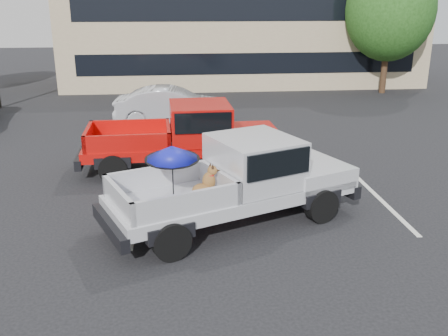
{
  "coord_description": "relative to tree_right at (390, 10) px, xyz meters",
  "views": [
    {
      "loc": [
        -2.03,
        -9.45,
        4.72
      ],
      "look_at": [
        -1.01,
        0.59,
        1.3
      ],
      "focal_mm": 40.0,
      "sensor_mm": 36.0,
      "label": 1
    }
  ],
  "objects": [
    {
      "name": "tree_back",
      "position": [
        -3.0,
        8.0,
        0.2
      ],
      "size": [
        4.68,
        4.68,
        7.11
      ],
      "color": "#332114",
      "rests_on": "ground"
    },
    {
      "name": "motel_building",
      "position": [
        -7.0,
        4.99,
        -1.0
      ],
      "size": [
        20.4,
        8.4,
        6.3
      ],
      "color": "tan",
      "rests_on": "ground"
    },
    {
      "name": "stripe_right",
      "position": [
        -6.0,
        -14.0,
        -4.21
      ],
      "size": [
        0.12,
        5.0,
        0.01
      ],
      "primitive_type": "cube",
      "color": "silver",
      "rests_on": "ground"
    },
    {
      "name": "silver_sedan",
      "position": [
        -11.11,
        -5.96,
        -3.47
      ],
      "size": [
        4.55,
        1.81,
        1.47
      ],
      "primitive_type": "imported",
      "rotation": [
        0.0,
        0.0,
        1.51
      ],
      "color": "#ACAEB4",
      "rests_on": "ground"
    },
    {
      "name": "silver_pickup",
      "position": [
        -9.53,
        -15.22,
        -3.16
      ],
      "size": [
        6.01,
        4.0,
        2.06
      ],
      "rotation": [
        0.0,
        0.0,
        0.39
      ],
      "color": "black",
      "rests_on": "ground"
    },
    {
      "name": "red_pickup",
      "position": [
        -10.48,
        -11.49,
        -3.16
      ],
      "size": [
        5.87,
        2.3,
        1.91
      ],
      "rotation": [
        0.0,
        0.0,
        0.03
      ],
      "color": "black",
      "rests_on": "ground"
    },
    {
      "name": "stripe_left",
      "position": [
        -12.0,
        -14.0,
        -4.21
      ],
      "size": [
        0.12,
        5.0,
        0.01
      ],
      "primitive_type": "cube",
      "color": "silver",
      "rests_on": "ground"
    },
    {
      "name": "tree_right",
      "position": [
        0.0,
        0.0,
        0.0
      ],
      "size": [
        4.46,
        4.46,
        6.78
      ],
      "color": "#332114",
      "rests_on": "ground"
    },
    {
      "name": "ground",
      "position": [
        -9.0,
        -16.0,
        -4.21
      ],
      "size": [
        90.0,
        90.0,
        0.0
      ],
      "primitive_type": "plane",
      "color": "black",
      "rests_on": "ground"
    }
  ]
}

